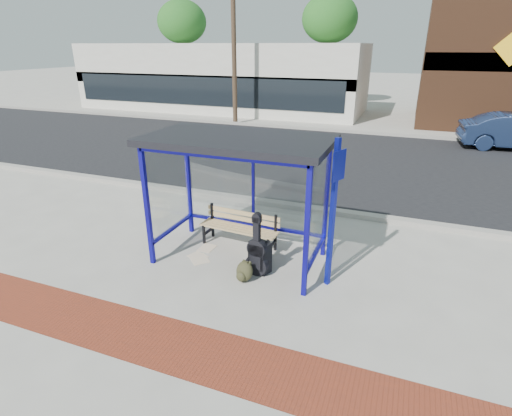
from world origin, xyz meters
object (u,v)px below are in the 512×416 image
at_px(bench, 240,226).
at_px(suitcase, 260,257).
at_px(guitar_bag, 257,254).
at_px(backpack, 244,272).

relative_size(bench, suitcase, 2.58).
xyz_separation_m(bench, guitar_bag, (0.73, -0.95, -0.02)).
relative_size(guitar_bag, backpack, 3.06).
bearing_deg(backpack, guitar_bag, 75.35).
bearing_deg(guitar_bag, backpack, -111.33).
height_order(bench, guitar_bag, guitar_bag).
xyz_separation_m(bench, suitcase, (0.75, -0.82, -0.14)).
distance_m(guitar_bag, backpack, 0.39).
bearing_deg(suitcase, backpack, -90.32).
bearing_deg(suitcase, guitar_bag, -76.47).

